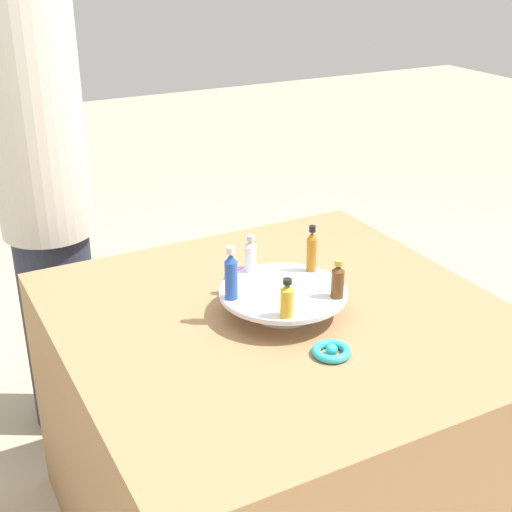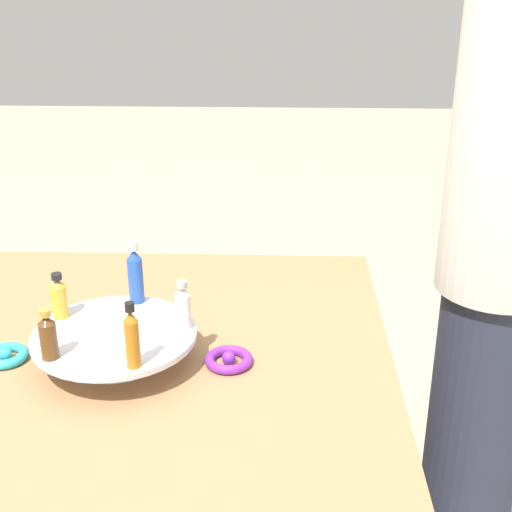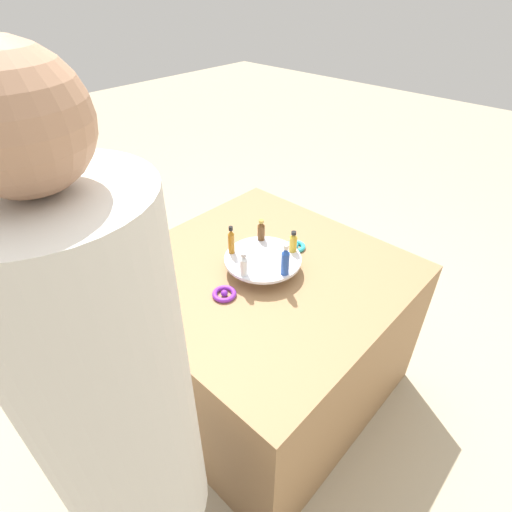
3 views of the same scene
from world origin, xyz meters
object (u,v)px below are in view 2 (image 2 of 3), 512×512
at_px(bottle_gold, 59,297).
at_px(ribbon_bow_purple, 229,359).
at_px(person_figure, 503,231).
at_px(bottle_blue, 135,274).
at_px(bottle_brown, 48,336).
at_px(display_stand, 115,341).
at_px(bottle_clear, 183,307).
at_px(ribbon_bow_teal, 5,356).
at_px(bottle_amber, 132,338).

height_order(bottle_gold, ribbon_bow_purple, bottle_gold).
distance_m(ribbon_bow_purple, person_figure, 0.73).
xyz_separation_m(bottle_blue, bottle_gold, (0.07, -0.14, -0.02)).
bearing_deg(bottle_brown, bottle_gold, -170.54).
bearing_deg(person_figure, display_stand, 0.00).
bearing_deg(ribbon_bow_purple, bottle_clear, -103.09).
relative_size(ribbon_bow_teal, ribbon_bow_purple, 0.95).
relative_size(display_stand, bottle_brown, 3.27).
height_order(display_stand, bottle_brown, bottle_brown).
distance_m(bottle_amber, person_figure, 0.92).
height_order(bottle_amber, person_figure, person_figure).
bearing_deg(ribbon_bow_purple, display_stand, -89.59).
relative_size(bottle_brown, ribbon_bow_teal, 1.08).
height_order(bottle_clear, ribbon_bow_teal, bottle_clear).
relative_size(bottle_amber, bottle_gold, 1.32).
bearing_deg(bottle_gold, ribbon_bow_purple, 80.27).
bearing_deg(bottle_blue, display_stand, -8.54).
bearing_deg(display_stand, ribbon_bow_teal, -89.59).
bearing_deg(ribbon_bow_purple, bottle_blue, -123.18).
height_order(bottle_brown, person_figure, person_figure).
height_order(bottle_amber, bottle_clear, bottle_amber).
xyz_separation_m(bottle_blue, person_figure, (-0.25, 0.81, 0.01)).
bearing_deg(bottle_blue, bottle_clear, 45.46).
relative_size(bottle_amber, ribbon_bow_teal, 1.40).
xyz_separation_m(bottle_clear, ribbon_bow_teal, (0.02, -0.35, -0.10)).
bearing_deg(ribbon_bow_teal, bottle_amber, 67.40).
bearing_deg(bottle_amber, display_stand, -152.54).
bearing_deg(ribbon_bow_teal, person_figure, 110.10).
bearing_deg(bottle_clear, bottle_gold, -98.54).
bearing_deg(ribbon_bow_teal, bottle_blue, 119.18).
xyz_separation_m(bottle_brown, ribbon_bow_purple, (-0.10, 0.31, -0.10)).
distance_m(bottle_clear, ribbon_bow_purple, 0.13).
xyz_separation_m(display_stand, ribbon_bow_teal, (0.00, -0.22, -0.04)).
height_order(bottle_amber, ribbon_bow_purple, bottle_amber).
height_order(bottle_brown, ribbon_bow_teal, bottle_brown).
xyz_separation_m(bottle_brown, person_figure, (-0.48, 0.92, 0.02)).
distance_m(bottle_clear, bottle_brown, 0.25).
distance_m(bottle_clear, bottle_blue, 0.16).
distance_m(bottle_amber, bottle_gold, 0.25).
height_order(ribbon_bow_teal, ribbon_bow_purple, same).
bearing_deg(person_figure, bottle_clear, 2.53).
relative_size(bottle_clear, person_figure, 0.06).
relative_size(bottle_gold, ribbon_bow_teal, 1.06).
relative_size(bottle_gold, ribbon_bow_purple, 1.01).
relative_size(bottle_clear, ribbon_bow_purple, 1.06).
distance_m(ribbon_bow_teal, ribbon_bow_purple, 0.43).
relative_size(bottle_clear, ribbon_bow_teal, 1.12).
xyz_separation_m(bottle_clear, person_figure, (-0.36, 0.70, 0.02)).
bearing_deg(bottle_clear, bottle_amber, -26.54).
relative_size(bottle_blue, bottle_brown, 1.38).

